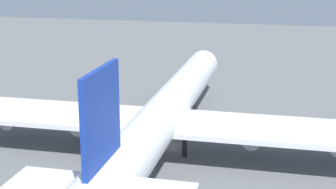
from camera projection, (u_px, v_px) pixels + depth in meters
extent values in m
plane|color=slate|center=(168.00, 146.00, 76.00)|extent=(280.35, 280.35, 0.00)
cylinder|color=silver|center=(168.00, 109.00, 74.47)|extent=(64.85, 5.72, 5.72)
sphere|color=silver|center=(203.00, 64.00, 104.93)|extent=(5.60, 5.60, 5.60)
cube|color=#19389E|center=(101.00, 117.00, 46.90)|extent=(9.08, 0.50, 9.15)
cube|color=silver|center=(53.00, 184.00, 48.42)|extent=(5.84, 8.58, 0.36)
cube|color=silver|center=(287.00, 131.00, 67.99)|extent=(11.03, 30.49, 0.70)
cube|color=silver|center=(51.00, 114.00, 75.31)|extent=(11.03, 30.49, 0.70)
cylinder|color=gray|center=(252.00, 137.00, 70.33)|extent=(4.57, 2.40, 2.40)
cylinder|color=gray|center=(83.00, 124.00, 75.68)|extent=(4.57, 2.40, 2.40)
cylinder|color=gray|center=(14.00, 118.00, 78.12)|extent=(4.57, 2.40, 2.40)
cylinder|color=black|center=(193.00, 100.00, 95.11)|extent=(0.70, 0.70, 2.89)
cylinder|color=black|center=(185.00, 147.00, 71.89)|extent=(0.70, 0.70, 2.89)
cylinder|color=black|center=(141.00, 143.00, 73.24)|extent=(0.70, 0.70, 2.89)
cube|color=#232328|center=(164.00, 96.00, 98.24)|extent=(2.05, 1.69, 1.52)
cube|color=#232328|center=(176.00, 97.00, 97.62)|extent=(2.16, 3.13, 1.34)
cylinder|color=black|center=(167.00, 98.00, 99.40)|extent=(0.36, 1.05, 1.04)
cylinder|color=black|center=(163.00, 101.00, 97.44)|extent=(0.36, 1.05, 1.04)
cylinder|color=black|center=(181.00, 99.00, 98.59)|extent=(0.36, 1.05, 1.04)
cylinder|color=black|center=(177.00, 102.00, 96.64)|extent=(0.36, 1.05, 1.04)
cone|color=orange|center=(184.00, 90.00, 106.39)|extent=(0.40, 0.40, 0.57)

